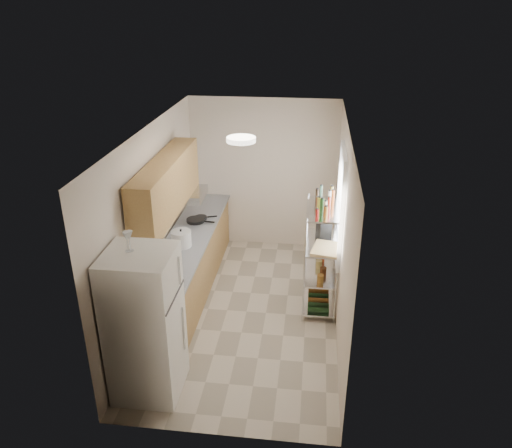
{
  "coord_description": "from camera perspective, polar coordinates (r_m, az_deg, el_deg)",
  "views": [
    {
      "loc": [
        0.84,
        -5.85,
        4.06
      ],
      "look_at": [
        0.11,
        0.25,
        1.26
      ],
      "focal_mm": 35.0,
      "sensor_mm": 36.0,
      "label": 1
    }
  ],
  "objects": [
    {
      "name": "storage_bag",
      "position": [
        7.32,
        7.38,
        -3.57
      ],
      "size": [
        0.12,
        0.15,
        0.15
      ],
      "primitive_type": "cube",
      "rotation": [
        0.0,
        0.0,
        0.21
      ],
      "color": "#A33614",
      "rests_on": "bakers_rack"
    },
    {
      "name": "rice_cooker",
      "position": [
        6.98,
        -8.54,
        -1.66
      ],
      "size": [
        0.28,
        0.28,
        0.23
      ],
      "primitive_type": "cylinder",
      "color": "silver",
      "rests_on": "counter_run"
    },
    {
      "name": "frying_pan_small",
      "position": [
        7.83,
        -6.33,
        0.72
      ],
      "size": [
        0.25,
        0.25,
        0.04
      ],
      "primitive_type": "cylinder",
      "rotation": [
        0.0,
        0.0,
        0.33
      ],
      "color": "black",
      "rests_on": "counter_run"
    },
    {
      "name": "counter_run",
      "position": [
        7.46,
        -7.69,
        -4.64
      ],
      "size": [
        0.63,
        3.51,
        0.9
      ],
      "color": "#AE884A",
      "rests_on": "ground"
    },
    {
      "name": "upper_cabinets",
      "position": [
        6.64,
        -10.18,
        4.3
      ],
      "size": [
        0.33,
        2.2,
        0.72
      ],
      "primitive_type": "cube",
      "color": "#AE884A",
      "rests_on": "room"
    },
    {
      "name": "wine_glass_a",
      "position": [
        5.15,
        -14.51,
        -1.96
      ],
      "size": [
        0.08,
        0.08,
        0.22
      ],
      "primitive_type": null,
      "color": "silver",
      "rests_on": "refrigerator"
    },
    {
      "name": "frying_pan_large",
      "position": [
        7.74,
        -6.93,
        0.42
      ],
      "size": [
        0.31,
        0.31,
        0.05
      ],
      "primitive_type": "cylinder",
      "rotation": [
        0.0,
        0.0,
        -0.12
      ],
      "color": "black",
      "rests_on": "counter_run"
    },
    {
      "name": "espresso_machine",
      "position": [
        6.96,
        7.75,
        -0.45
      ],
      "size": [
        0.22,
        0.27,
        0.28
      ],
      "primitive_type": "cube",
      "rotation": [
        0.0,
        0.0,
        0.27
      ],
      "color": "black",
      "rests_on": "bakers_rack"
    },
    {
      "name": "room",
      "position": [
        6.53,
        -1.19,
        -0.52
      ],
      "size": [
        2.52,
        4.42,
        2.62
      ],
      "color": "beige",
      "rests_on": "ground"
    },
    {
      "name": "bakers_rack",
      "position": [
        6.82,
        7.57,
        -1.36
      ],
      "size": [
        0.45,
        0.9,
        1.73
      ],
      "color": "silver",
      "rests_on": "ground"
    },
    {
      "name": "cutting_board",
      "position": [
        6.67,
        8.06,
        -2.82
      ],
      "size": [
        0.43,
        0.51,
        0.03
      ],
      "primitive_type": "cube",
      "rotation": [
        0.0,
        0.0,
        -0.19
      ],
      "color": "tan",
      "rests_on": "bakers_rack"
    },
    {
      "name": "ceiling_dome",
      "position": [
        5.81,
        -1.71,
        9.64
      ],
      "size": [
        0.34,
        0.34,
        0.05
      ],
      "primitive_type": "cylinder",
      "color": "white",
      "rests_on": "room"
    },
    {
      "name": "wine_glass_b",
      "position": [
        5.16,
        -14.24,
        -1.91
      ],
      "size": [
        0.08,
        0.08,
        0.22
      ],
      "primitive_type": null,
      "color": "silver",
      "rests_on": "refrigerator"
    },
    {
      "name": "range_hood",
      "position": [
        7.49,
        -7.84,
        3.39
      ],
      "size": [
        0.5,
        0.6,
        0.12
      ],
      "primitive_type": "cube",
      "color": "#B7BABC",
      "rests_on": "room"
    },
    {
      "name": "window",
      "position": [
        6.7,
        9.65,
        2.15
      ],
      "size": [
        0.06,
        1.0,
        1.46
      ],
      "primitive_type": "cube",
      "color": "white",
      "rests_on": "room"
    },
    {
      "name": "refrigerator",
      "position": [
        5.58,
        -12.57,
        -11.16
      ],
      "size": [
        0.71,
        0.71,
        1.72
      ],
      "primitive_type": "cube",
      "color": "white",
      "rests_on": "ground"
    }
  ]
}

